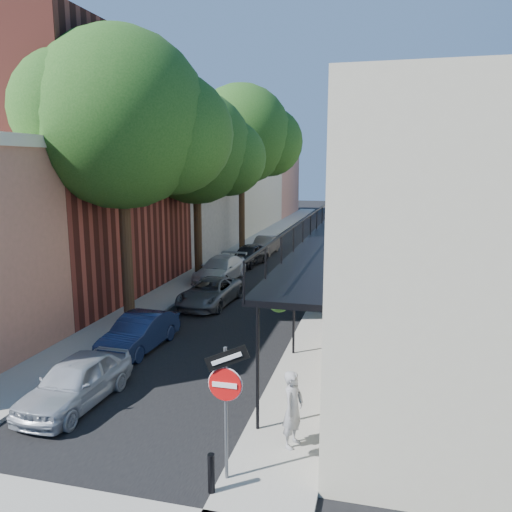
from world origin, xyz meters
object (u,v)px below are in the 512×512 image
Objects in this scene: parked_car_b at (139,333)px; parked_car_d at (220,269)px; oak_far at (249,137)px; pedestrian at (293,409)px; oak_mid at (204,151)px; parked_car_c at (210,292)px; bollard at (211,473)px; oak_near at (134,124)px; parked_car_f at (265,245)px; parked_car_a at (76,382)px; parked_car_e at (249,255)px; sign_post at (226,390)px.

parked_car_d reaches higher than parked_car_b.
pedestrian is (7.59, -24.77, -7.26)m from oak_far.
parked_car_c is (1.95, -5.00, -6.46)m from oak_mid.
oak_far reaches higher than pedestrian.
parked_car_c is at bearing 109.36° from bollard.
oak_near is 2.68× the size of parked_car_c.
parked_car_a is at bearing -87.37° from parked_car_f.
oak_mid is at bearing 100.99° from parked_car_b.
parked_car_d is 8.71m from parked_car_f.
oak_near is at bearing -91.90° from parked_car_d.
parked_car_b reaches higher than parked_car_c.
oak_mid reaches higher than parked_car_b.
parked_car_c is at bearing -85.71° from parked_car_f.
parked_car_e is (1.28, 12.21, -7.21)m from oak_near.
oak_mid is 5.78× the size of pedestrian.
parked_car_b is 0.95× the size of parked_car_e.
parked_car_a reaches higher than bollard.
parked_car_b is at bearing -64.89° from oak_near.
oak_far reaches higher than sign_post.
oak_mid is 2.39× the size of parked_car_c.
oak_near is at bearing -90.04° from oak_far.
parked_car_a is 0.97× the size of parked_car_e.
parked_car_c is at bearing -73.12° from parked_car_d.
sign_post is at bearing -69.14° from oak_mid.
bollard is at bearing -108.56° from sign_post.
parked_car_c is 12.16m from pedestrian.
parked_car_b is (1.43, -10.91, -6.44)m from oak_mid.
sign_post is at bearing -67.00° from parked_car_d.
oak_mid is at bearing 42.66° from pedestrian.
pedestrian is (6.00, -0.75, 0.35)m from parked_car_a.
oak_far is (-6.35, 26.77, 7.74)m from bollard.
parked_car_f reaches higher than bollard.
parked_car_a is 9.99m from parked_car_c.
parked_car_e reaches higher than bollard.
oak_far is 21.40m from parked_car_b.
parked_car_b is at bearing -81.70° from parked_car_e.
parked_car_c is at bearing -68.73° from oak_mid.
pedestrian is (6.23, -24.13, 0.38)m from parked_car_f.
oak_mid is 7.78m from parked_car_e.
oak_far is at bearing 33.75° from pedestrian.
parked_car_b is at bearing -91.81° from parked_car_c.
parked_car_e reaches higher than parked_car_b.
parked_car_b is 0.82× the size of parked_car_d.
oak_far is 2.79× the size of parked_car_c.
sign_post is at bearing -68.35° from parked_car_e.
parked_car_f is at bearing 96.55° from parked_car_e.
parked_car_d is (-0.74, 14.69, 0.01)m from parked_car_a.
oak_near reaches higher than parked_car_a.
oak_far is 3.03× the size of parked_car_e.
parked_car_e is 20.96m from pedestrian.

